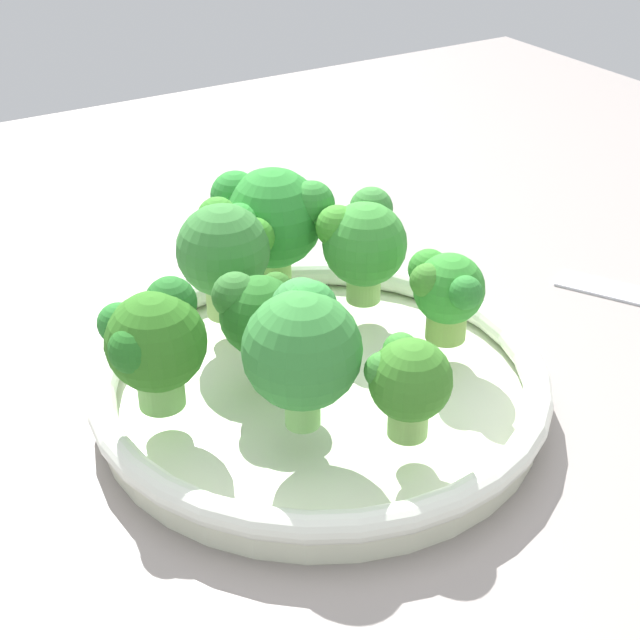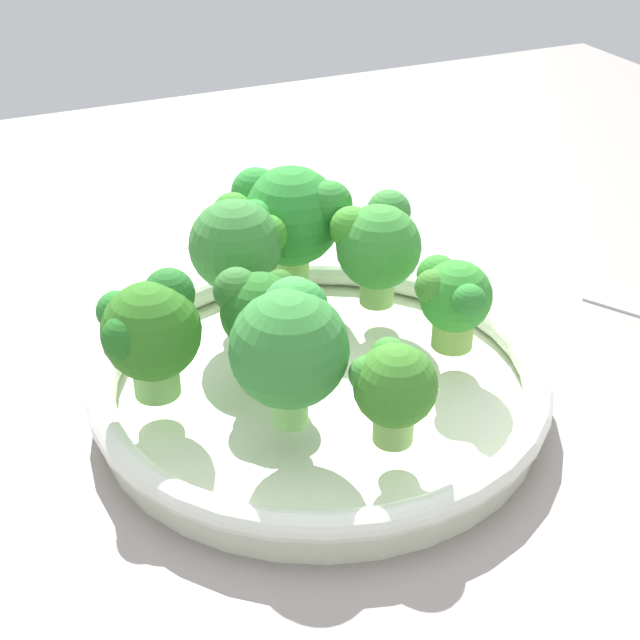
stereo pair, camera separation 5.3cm
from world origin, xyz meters
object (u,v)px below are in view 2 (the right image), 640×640
Objects in this scene: bowl at (320,384)px; broccoli_floret_7 at (261,309)px; broccoli_floret_0 at (393,386)px; broccoli_floret_3 at (452,297)px; broccoli_floret_1 at (150,330)px; broccoli_floret_2 at (378,243)px; broccoli_floret_5 at (291,214)px; broccoli_floret_6 at (290,342)px; broccoli_floret_4 at (239,244)px.

bowl is 6.06cm from broccoli_floret_7.
broccoli_floret_3 is (6.58, -7.45, 0.04)cm from broccoli_floret_0.
bowl is 11.16cm from broccoli_floret_1.
broccoli_floret_7 reaches higher than broccoli_floret_3.
broccoli_floret_0 is 0.81× the size of broccoli_floret_2.
broccoli_floret_5 is (9.19, -12.14, 0.73)cm from broccoli_floret_1.
broccoli_floret_7 is (0.52, -6.60, -0.59)cm from broccoli_floret_1.
broccoli_floret_0 is 14.55cm from broccoli_floret_2.
broccoli_floret_1 is 0.90× the size of broccoli_floret_6.
broccoli_floret_7 is (5.79, -0.55, -1.30)cm from broccoli_floret_6.
broccoli_floret_3 is (-2.47, -17.53, -0.74)cm from broccoli_floret_1.
broccoli_floret_5 is at bearing 37.86° from broccoli_floret_2.
broccoli_floret_5 is at bearing 24.82° from broccoli_floret_3.
broccoli_floret_4 is at bearing 46.21° from broccoli_floret_3.
bowl is 10.11cm from broccoli_floret_2.
broccoli_floret_2 reaches higher than bowl.
broccoli_floret_1 is 16.55cm from broccoli_floret_2.
broccoli_floret_0 is 13.56cm from broccoli_floret_1.
bowl is 4.54× the size of broccoli_floret_7.
broccoli_floret_0 is at bearing 155.89° from broccoli_floret_2.
broccoli_floret_5 reaches higher than broccoli_floret_4.
broccoli_floret_5 reaches higher than broccoli_floret_1.
bowl is at bearing -119.12° from broccoli_floret_7.
broccoli_floret_1 is (1.14, 9.58, 5.60)cm from bowl.
broccoli_floret_7 is (-3.69, 9.41, -0.67)cm from broccoli_floret_2.
broccoli_floret_1 is 8.05cm from broccoli_floret_6.
broccoli_floret_0 is at bearing -160.05° from broccoli_floret_7.
broccoli_floret_4 is at bearing 71.51° from broccoli_floret_2.
bowl is 3.49× the size of broccoli_floret_6.
broccoli_floret_3 is 13.74cm from broccoli_floret_4.
broccoli_floret_1 is at bearing 132.52° from broccoli_floret_4.
broccoli_floret_6 reaches higher than broccoli_floret_4.
bowl is 10.32cm from broccoli_floret_4.
broccoli_floret_3 is (-1.33, -7.95, 4.86)cm from bowl.
broccoli_floret_6 is (-12.28, 1.59, 0.27)cm from broccoli_floret_4.
broccoli_floret_0 is 0.70× the size of broccoli_floret_5.
broccoli_floret_5 is 15.69cm from broccoli_floret_6.
broccoli_floret_3 is at bearing -167.18° from broccoli_floret_2.
broccoli_floret_3 is 12.93cm from broccoli_floret_5.
broccoli_floret_2 is at bearing 12.82° from broccoli_floret_3.
broccoli_floret_5 is 1.03× the size of broccoli_floret_6.
bowl is at bearing 80.52° from broccoli_floret_3.
broccoli_floret_0 is at bearing -171.39° from broccoli_floret_4.
bowl is 4.86× the size of broccoli_floret_3.
broccoli_floret_4 reaches higher than bowl.
broccoli_floret_3 is 11.33cm from broccoli_floret_7.
bowl is at bearing 166.10° from broccoli_floret_5.
bowl is 3.63× the size of broccoli_floret_4.
broccoli_floret_7 is (1.66, 2.98, 5.01)cm from bowl.
broccoli_floret_1 is 6.65cm from broccoli_floret_7.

